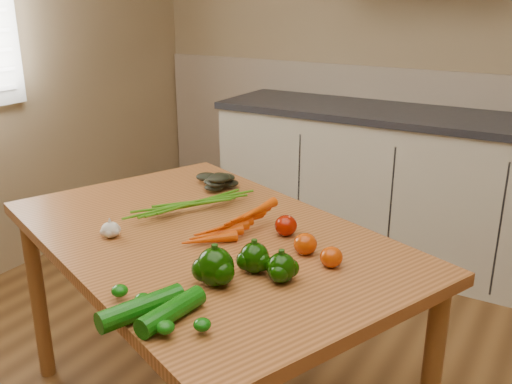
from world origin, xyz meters
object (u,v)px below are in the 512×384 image
object	(u,v)px
tomato_a	(286,225)
carrot_bunch	(222,218)
pepper_b	(281,268)
zucchini_a	(171,311)
leafy_greens	(216,175)
garlic_bulb	(110,230)
pepper_c	(215,267)
table	(206,256)
pepper_a	(254,258)
zucchini_b	(141,308)
tomato_c	(331,257)
tomato_b	(305,244)

from	to	relation	value
tomato_a	carrot_bunch	bearing A→B (deg)	-166.25
pepper_b	zucchini_a	bearing A→B (deg)	-113.01
carrot_bunch	leafy_greens	distance (m)	0.44
leafy_greens	garlic_bulb	distance (m)	0.61
pepper_c	zucchini_a	world-z (taller)	pepper_c
table	pepper_a	xyz separation A→B (m)	(0.28, -0.16, 0.13)
carrot_bunch	zucchini_b	size ratio (longest dim) A/B	1.18
tomato_c	carrot_bunch	bearing A→B (deg)	169.30
garlic_bulb	zucchini_b	bearing A→B (deg)	-37.90
pepper_c	carrot_bunch	bearing A→B (deg)	121.32
garlic_bulb	zucchini_b	size ratio (longest dim) A/B	0.27
zucchini_b	leafy_greens	bearing A→B (deg)	113.85
garlic_bulb	tomato_c	size ratio (longest dim) A/B	0.91
tomato_b	zucchini_a	world-z (taller)	tomato_b
garlic_bulb	zucchini_a	world-z (taller)	zucchini_a
pepper_b	tomato_b	xyz separation A→B (m)	(-0.02, 0.19, -0.01)
pepper_c	tomato_c	size ratio (longest dim) A/B	1.57
pepper_a	tomato_b	world-z (taller)	pepper_a
pepper_a	tomato_b	size ratio (longest dim) A/B	1.20
carrot_bunch	garlic_bulb	world-z (taller)	carrot_bunch
pepper_a	pepper_c	bearing A→B (deg)	-114.50
pepper_b	zucchini_a	size ratio (longest dim) A/B	0.41
tomato_a	tomato_b	xyz separation A→B (m)	(0.12, -0.10, -0.00)
pepper_a	tomato_b	distance (m)	0.20
table	tomato_b	distance (m)	0.38
leafy_greens	pepper_b	size ratio (longest dim) A/B	2.48
pepper_a	pepper_c	size ratio (longest dim) A/B	0.83
table	leafy_greens	bearing A→B (deg)	142.05
pepper_a	garlic_bulb	bearing A→B (deg)	-176.87
tomato_b	zucchini_b	bearing A→B (deg)	-109.29
table	tomato_b	world-z (taller)	tomato_b
zucchini_a	tomato_a	bearing A→B (deg)	90.32
zucchini_a	zucchini_b	distance (m)	0.08
table	tomato_a	size ratio (longest dim) A/B	22.37
table	garlic_bulb	world-z (taller)	garlic_bulb
carrot_bunch	tomato_a	bearing A→B (deg)	35.88
pepper_b	tomato_c	bearing A→B (deg)	61.31
pepper_a	zucchini_a	distance (m)	0.33
table	carrot_bunch	world-z (taller)	carrot_bunch
tomato_b	zucchini_a	xyz separation A→B (m)	(-0.12, -0.51, -0.01)
garlic_bulb	carrot_bunch	bearing A→B (deg)	43.29
pepper_c	tomato_b	bearing A→B (deg)	66.73
table	tomato_b	size ratio (longest dim) A/B	22.97
tomato_a	zucchini_b	world-z (taller)	tomato_a
table	tomato_a	xyz separation A→B (m)	(0.24, 0.12, 0.12)
garlic_bulb	pepper_b	bearing A→B (deg)	1.56
leafy_greens	tomato_c	distance (m)	0.83
garlic_bulb	tomato_b	size ratio (longest dim) A/B	0.84
garlic_bulb	pepper_b	size ratio (longest dim) A/B	0.74
leafy_greens	pepper_a	xyz separation A→B (m)	(0.53, -0.58, -0.01)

